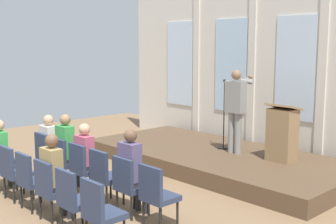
{
  "coord_description": "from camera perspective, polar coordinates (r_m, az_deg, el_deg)",
  "views": [
    {
      "loc": [
        6.1,
        -3.16,
        2.61
      ],
      "look_at": [
        0.12,
        2.5,
        1.37
      ],
      "focal_mm": 47.12,
      "sensor_mm": 36.0,
      "label": 1
    }
  ],
  "objects": [
    {
      "name": "chair_r1_c2",
      "position": [
        7.41,
        -17.32,
        -8.1
      ],
      "size": [
        0.46,
        0.44,
        0.94
      ],
      "color": "black",
      "rests_on": "ground"
    },
    {
      "name": "audience_r1_c0",
      "position": [
        8.52,
        -20.68,
        -4.76
      ],
      "size": [
        0.36,
        0.39,
        1.31
      ],
      "color": "#2D2D33",
      "rests_on": "ground"
    },
    {
      "name": "chair_r0_c1",
      "position": [
        8.39,
        -13.27,
        -5.98
      ],
      "size": [
        0.46,
        0.44,
        0.94
      ],
      "color": "black",
      "rests_on": "ground"
    },
    {
      "name": "audience_r0_c2",
      "position": [
        7.86,
        -10.44,
        -5.53
      ],
      "size": [
        0.36,
        0.39,
        1.28
      ],
      "color": "#2D2D33",
      "rests_on": "ground"
    },
    {
      "name": "chair_r1_c3",
      "position": [
        6.87,
        -14.95,
        -9.33
      ],
      "size": [
        0.46,
        0.44,
        0.94
      ],
      "color": "black",
      "rests_on": "ground"
    },
    {
      "name": "audience_r0_c1",
      "position": [
        8.38,
        -12.86,
        -4.41
      ],
      "size": [
        0.36,
        0.39,
        1.37
      ],
      "color": "#2D2D33",
      "rests_on": "ground"
    },
    {
      "name": "speaker",
      "position": [
        9.41,
        8.75,
        0.9
      ],
      "size": [
        0.51,
        0.69,
        1.78
      ],
      "color": "gray",
      "rests_on": "stage_platform"
    },
    {
      "name": "chair_r0_c3",
      "position": [
        7.35,
        -8.22,
        -7.92
      ],
      "size": [
        0.46,
        0.44,
        0.94
      ],
      "color": "black",
      "rests_on": "ground"
    },
    {
      "name": "chair_r0_c4",
      "position": [
        6.86,
        -5.12,
        -9.07
      ],
      "size": [
        0.46,
        0.44,
        0.94
      ],
      "color": "black",
      "rests_on": "ground"
    },
    {
      "name": "audience_r0_c4",
      "position": [
        6.85,
        -4.62,
        -7.19
      ],
      "size": [
        0.36,
        0.39,
        1.36
      ],
      "color": "#2D2D33",
      "rests_on": "ground"
    },
    {
      "name": "audience_r1_c3",
      "position": [
        6.85,
        -14.41,
        -7.6
      ],
      "size": [
        0.36,
        0.39,
        1.33
      ],
      "color": "#2D2D33",
      "rests_on": "ground"
    },
    {
      "name": "chair_r1_c5",
      "position": [
        5.84,
        -8.82,
        -12.38
      ],
      "size": [
        0.46,
        0.44,
        0.94
      ],
      "color": "black",
      "rests_on": "ground"
    },
    {
      "name": "ground_plane",
      "position": [
        7.35,
        -15.31,
        -12.54
      ],
      "size": [
        14.83,
        14.83,
        0.0
      ],
      "primitive_type": "plane",
      "color": "#846647"
    },
    {
      "name": "chair_r1_c1",
      "position": [
        7.97,
        -19.36,
        -7.03
      ],
      "size": [
        0.46,
        0.44,
        0.94
      ],
      "color": "black",
      "rests_on": "ground"
    },
    {
      "name": "audience_r0_c0",
      "position": [
        8.93,
        -14.91,
        -3.96
      ],
      "size": [
        0.36,
        0.39,
        1.29
      ],
      "color": "#2D2D33",
      "rests_on": "ground"
    },
    {
      "name": "chair_r0_c2",
      "position": [
        7.86,
        -10.92,
        -6.9
      ],
      "size": [
        0.46,
        0.44,
        0.94
      ],
      "color": "black",
      "rests_on": "ground"
    },
    {
      "name": "chair_r0_c0",
      "position": [
        8.93,
        -15.33,
        -5.17
      ],
      "size": [
        0.46,
        0.44,
        0.94
      ],
      "color": "black",
      "rests_on": "ground"
    },
    {
      "name": "rear_partition",
      "position": [
        10.74,
        12.27,
        5.86
      ],
      "size": [
        9.09,
        0.14,
        4.28
      ],
      "color": "silver",
      "rests_on": "ground"
    },
    {
      "name": "chair_r0_c5",
      "position": [
        6.4,
        -1.52,
        -10.37
      ],
      "size": [
        0.46,
        0.44,
        0.94
      ],
      "color": "black",
      "rests_on": "ground"
    },
    {
      "name": "mic_stand",
      "position": [
        9.93,
        7.21,
        -2.78
      ],
      "size": [
        0.28,
        0.28,
        1.55
      ],
      "color": "black",
      "rests_on": "stage_platform"
    },
    {
      "name": "chair_r1_c4",
      "position": [
        6.34,
        -12.15,
        -10.75
      ],
      "size": [
        0.46,
        0.44,
        0.94
      ],
      "color": "black",
      "rests_on": "ground"
    },
    {
      "name": "stage_platform",
      "position": [
        9.75,
        6.18,
        -5.99
      ],
      "size": [
        5.93,
        2.72,
        0.33
      ],
      "primitive_type": "cube",
      "color": "brown",
      "rests_on": "ground"
    },
    {
      "name": "lectern",
      "position": [
        9.04,
        14.56,
        -2.72
      ],
      "size": [
        0.6,
        0.48,
        1.16
      ],
      "color": "#93724C",
      "rests_on": "stage_platform"
    }
  ]
}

